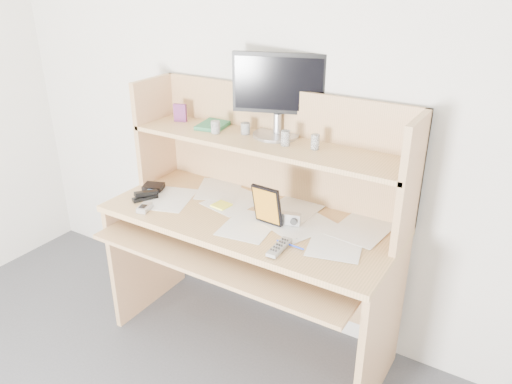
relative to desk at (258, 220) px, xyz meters
The scene contains 19 objects.
back_wall 0.60m from the desk, 90.00° to the left, with size 3.60×0.04×2.50m, color beige.
desk is the anchor object (origin of this frame).
paper_clutter 0.10m from the desk, 90.00° to the right, with size 1.32×0.54×0.01m, color white.
keyboard 0.20m from the desk, 125.68° to the right, with size 0.44×0.17×0.03m.
tv_remote 0.39m from the desk, 45.22° to the right, with size 0.04×0.16×0.02m, color gray.
flip_phone 0.55m from the desk, 147.93° to the right, with size 0.05×0.09×0.02m, color #B1B1B4.
stapler 0.58m from the desk, 159.52° to the right, with size 0.03×0.13×0.04m, color black.
wallet 0.60m from the desk, behind, with size 0.10×0.08×0.03m, color black.
sticky_note_pad 0.19m from the desk, 160.84° to the right, with size 0.08×0.08×0.01m, color gold.
digital_camera 0.23m from the desk, 14.87° to the right, with size 0.09×0.03×0.05m, color #B8B8BB.
game_case 0.23m from the desk, 44.60° to the right, with size 0.14×0.02×0.19m, color black.
blue_pen 0.38m from the desk, 37.24° to the right, with size 0.01×0.01×0.13m, color #1935BF.
card_box 0.70m from the desk, 168.87° to the left, with size 0.07×0.02×0.09m, color #A32E15.
shelf_book 0.54m from the desk, 160.23° to the left, with size 0.13×0.18×0.02m, color #338149.
chip_stack_a 0.50m from the desk, behind, with size 0.04×0.04×0.06m, color black.
chip_stack_b 0.44m from the desk, 29.94° to the left, with size 0.04×0.04×0.07m, color white.
chip_stack_c 0.45m from the desk, 142.17° to the left, with size 0.04×0.04×0.06m, color black.
chip_stack_d 0.49m from the desk, 19.40° to the left, with size 0.04×0.04×0.07m, color silver.
monitor 0.62m from the desk, 88.06° to the left, with size 0.43×0.23×0.39m.
Camera 1 is at (1.12, -0.28, 1.83)m, focal length 35.00 mm.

